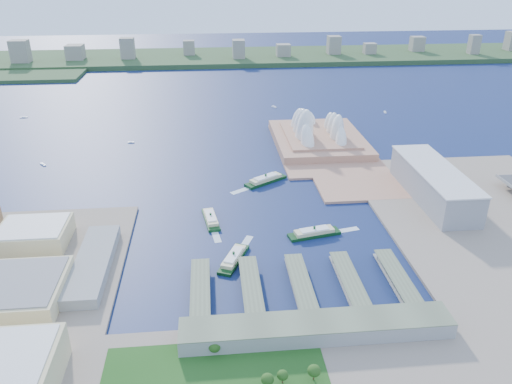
{
  "coord_description": "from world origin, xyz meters",
  "views": [
    {
      "loc": [
        -56.89,
        -415.99,
        254.54
      ],
      "look_at": [
        -8.41,
        82.79,
        18.0
      ],
      "focal_mm": 35.0,
      "sensor_mm": 36.0,
      "label": 1
    }
  ],
  "objects": [
    {
      "name": "ground",
      "position": [
        0.0,
        0.0,
        0.0
      ],
      "size": [
        3000.0,
        3000.0,
        0.0
      ],
      "primitive_type": "plane",
      "color": "#0D1841",
      "rests_on": "ground"
    },
    {
      "name": "peninsula",
      "position": [
        107.5,
        260.0,
        1.5
      ],
      "size": [
        135.0,
        220.0,
        3.0
      ],
      "primitive_type": "cube",
      "color": "tan",
      "rests_on": "ground"
    },
    {
      "name": "far_shore",
      "position": [
        0.0,
        980.0,
        6.0
      ],
      "size": [
        2200.0,
        260.0,
        12.0
      ],
      "primitive_type": "cube",
      "color": "#2D4926",
      "rests_on": "ground"
    },
    {
      "name": "opera_house",
      "position": [
        105.0,
        280.0,
        32.0
      ],
      "size": [
        134.0,
        180.0,
        58.0
      ],
      "primitive_type": null,
      "color": "white",
      "rests_on": "peninsula"
    },
    {
      "name": "toaster_building",
      "position": [
        195.0,
        80.0,
        20.5
      ],
      "size": [
        45.0,
        155.0,
        35.0
      ],
      "primitive_type": "cube",
      "color": "gray",
      "rests_on": "east_land"
    },
    {
      "name": "ferry_wharves",
      "position": [
        14.0,
        -75.0,
        4.65
      ],
      "size": [
        184.0,
        90.0,
        9.3
      ],
      "primitive_type": null,
      "color": "#5B654C",
      "rests_on": "ground"
    },
    {
      "name": "terminal_building",
      "position": [
        15.0,
        -135.0,
        9.0
      ],
      "size": [
        200.0,
        28.0,
        12.0
      ],
      "primitive_type": "cube",
      "color": "gray",
      "rests_on": "south_land"
    },
    {
      "name": "far_skyline",
      "position": [
        0.0,
        960.0,
        39.5
      ],
      "size": [
        1900.0,
        140.0,
        55.0
      ],
      "primitive_type": null,
      "color": "gray",
      "rests_on": "far_shore"
    },
    {
      "name": "ferry_a",
      "position": [
        -59.69,
        53.48,
        4.69
      ],
      "size": [
        19.78,
        50.95,
        9.39
      ],
      "primitive_type": null,
      "rotation": [
        0.0,
        0.0,
        0.15
      ],
      "color": "#0D3413",
      "rests_on": "ground"
    },
    {
      "name": "ferry_b",
      "position": [
        10.11,
        148.16,
        5.44
      ],
      "size": [
        56.03,
        43.92,
        10.87
      ],
      "primitive_type": null,
      "rotation": [
        0.0,
        0.0,
        -0.99
      ],
      "color": "#0D3413",
      "rests_on": "ground"
    },
    {
      "name": "ferry_c",
      "position": [
        -39.69,
        -26.1,
        4.89
      ],
      "size": [
        32.68,
        52.74,
        9.79
      ],
      "primitive_type": null,
      "rotation": [
        0.0,
        0.0,
        2.73
      ],
      "color": "#0D3413",
      "rests_on": "ground"
    },
    {
      "name": "ferry_d",
      "position": [
        43.69,
        12.71,
        5.08
      ],
      "size": [
        55.42,
        24.66,
        10.16
      ],
      "primitive_type": null,
      "rotation": [
        0.0,
        0.0,
        1.78
      ],
      "color": "#0D3413",
      "rests_on": "ground"
    },
    {
      "name": "boat_a",
      "position": [
        -283.18,
        233.7,
        1.22
      ],
      "size": [
        10.48,
        11.82,
        2.45
      ],
      "primitive_type": null,
      "rotation": [
        0.0,
        0.0,
        0.69
      ],
      "color": "white",
      "rests_on": "ground"
    },
    {
      "name": "boat_b",
      "position": [
        -176.25,
        312.33,
        1.28
      ],
      "size": [
        9.74,
        4.12,
        2.56
      ],
      "primitive_type": null,
      "rotation": [
        0.0,
        0.0,
        1.48
      ],
      "color": "white",
      "rests_on": "ground"
    },
    {
      "name": "boat_c",
      "position": [
        260.18,
        433.16,
        1.3
      ],
      "size": [
        5.55,
        11.99,
        2.6
      ],
      "primitive_type": null,
      "rotation": [
        0.0,
        0.0,
        2.95
      ],
      "color": "white",
      "rests_on": "ground"
    },
    {
      "name": "boat_d",
      "position": [
        -379.8,
        462.75,
        1.15
      ],
      "size": [
        13.94,
        4.57,
        2.31
      ],
      "primitive_type": null,
      "rotation": [
        0.0,
        0.0,
        1.69
      ],
      "color": "white",
      "rests_on": "ground"
    },
    {
      "name": "boat_e",
      "position": [
        64.72,
        486.44,
        1.44
      ],
      "size": [
        8.53,
        12.18,
        2.88
      ],
      "primitive_type": null,
      "rotation": [
        0.0,
        0.0,
        0.46
      ],
      "color": "white",
      "rests_on": "ground"
    }
  ]
}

